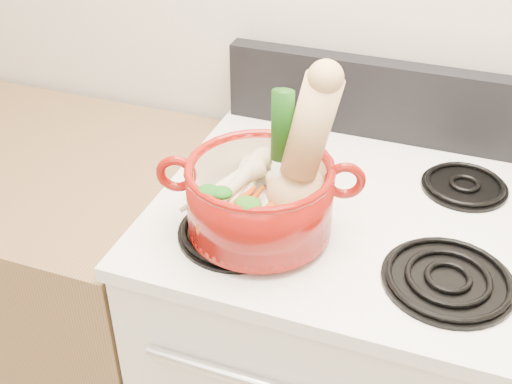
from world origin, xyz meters
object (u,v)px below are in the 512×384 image
(stove_body, at_px, (339,372))
(dutch_oven, at_px, (260,198))
(squash, at_px, (301,149))
(leek, at_px, (281,153))

(stove_body, xyz_separation_m, dutch_oven, (-0.15, -0.14, 0.57))
(stove_body, bearing_deg, squash, -126.09)
(leek, bearing_deg, stove_body, 37.89)
(dutch_oven, relative_size, squash, 0.95)
(stove_body, relative_size, dutch_oven, 3.51)
(dutch_oven, distance_m, squash, 0.12)
(stove_body, distance_m, squash, 0.69)
(squash, bearing_deg, dutch_oven, 177.24)
(leek, bearing_deg, squash, 0.14)
(squash, bearing_deg, leek, 164.04)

